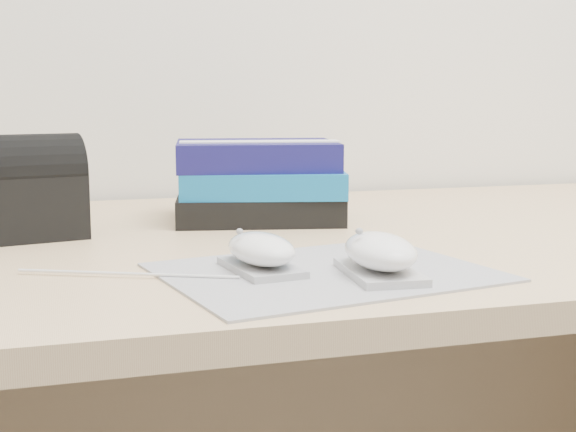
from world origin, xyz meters
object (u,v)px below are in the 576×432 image
object	(u,v)px
desk	(332,383)
pouch	(25,188)
mouse_front	(380,255)
book_stack	(259,181)
mouse_rear	(261,252)

from	to	relation	value
desk	pouch	distance (m)	0.50
mouse_front	pouch	xyz separation A→B (m)	(-0.33, 0.33, 0.04)
book_stack	pouch	distance (m)	0.32
mouse_rear	pouch	world-z (taller)	pouch
mouse_rear	book_stack	size ratio (longest dim) A/B	0.42
pouch	mouse_front	bearing A→B (deg)	-44.69
book_stack	mouse_rear	bearing A→B (deg)	-104.25
desk	book_stack	bearing A→B (deg)	146.87
mouse_front	pouch	size ratio (longest dim) A/B	0.79
desk	mouse_front	xyz separation A→B (m)	(-0.07, -0.34, 0.26)
mouse_front	mouse_rear	bearing A→B (deg)	152.61
desk	mouse_rear	bearing A→B (deg)	-122.26
pouch	mouse_rear	bearing A→B (deg)	-50.30
book_stack	pouch	bearing A→B (deg)	-168.57
book_stack	desk	bearing A→B (deg)	-33.13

